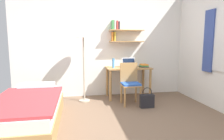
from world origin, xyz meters
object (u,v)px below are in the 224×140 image
(standing_lamp, at_px, (83,36))
(book_stack, at_px, (144,66))
(bed, at_px, (28,111))
(desk_chair, at_px, (130,82))
(water_bottle, at_px, (113,63))
(laptop, at_px, (129,65))
(desk, at_px, (128,73))
(handbag, at_px, (147,100))

(standing_lamp, distance_m, book_stack, 1.59)
(bed, bearing_deg, book_stack, 28.48)
(desk_chair, bearing_deg, bed, -156.65)
(standing_lamp, xyz_separation_m, water_bottle, (0.69, 0.08, -0.62))
(standing_lamp, height_order, water_bottle, standing_lamp)
(water_bottle, xyz_separation_m, book_stack, (0.75, 0.00, -0.07))
(standing_lamp, distance_m, laptop, 1.28)
(desk_chair, relative_size, book_stack, 3.57)
(bed, distance_m, standing_lamp, 1.95)
(desk, relative_size, water_bottle, 4.73)
(desk, bearing_deg, laptop, -3.90)
(standing_lamp, bearing_deg, desk, 7.37)
(bed, xyz_separation_m, water_bottle, (1.61, 1.28, 0.61))
(desk, bearing_deg, water_bottle, -171.96)
(bed, height_order, standing_lamp, standing_lamp)
(laptop, bearing_deg, desk_chair, -102.59)
(desk_chair, height_order, book_stack, desk_chair)
(bed, xyz_separation_m, book_stack, (2.36, 1.28, 0.53))
(desk, relative_size, handbag, 2.47)
(bed, relative_size, desk, 1.85)
(desk, relative_size, standing_lamp, 0.63)
(book_stack, height_order, handbag, book_stack)
(bed, xyz_separation_m, laptop, (2.01, 1.33, 0.56))
(desk, height_order, laptop, laptop)
(laptop, bearing_deg, desk, 176.10)
(handbag, bearing_deg, bed, -166.80)
(desk_chair, xyz_separation_m, laptop, (0.11, 0.51, 0.31))
(standing_lamp, bearing_deg, laptop, 7.13)
(desk, relative_size, desk_chair, 1.17)
(desk_chair, xyz_separation_m, standing_lamp, (-0.97, 0.38, 0.98))
(book_stack, bearing_deg, water_bottle, -179.70)
(bed, relative_size, desk_chair, 2.17)
(standing_lamp, height_order, laptop, standing_lamp)
(bed, xyz_separation_m, standing_lamp, (0.93, 1.19, 1.23))
(bed, bearing_deg, handbag, 13.20)
(laptop, bearing_deg, book_stack, -7.54)
(bed, relative_size, laptop, 5.91)
(desk, distance_m, laptop, 0.19)
(desk_chair, bearing_deg, laptop, 77.41)
(desk, distance_m, water_bottle, 0.45)
(desk, bearing_deg, book_stack, -7.31)
(desk, distance_m, standing_lamp, 1.37)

